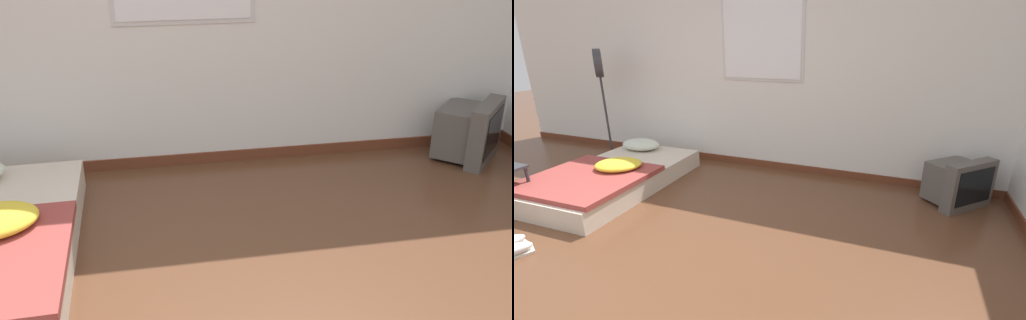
# 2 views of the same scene
# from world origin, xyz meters

# --- Properties ---
(ground_plane) EXTENTS (20.00, 20.00, 0.00)m
(ground_plane) POSITION_xyz_m (0.00, 0.00, 0.00)
(ground_plane) COLOR brown
(wall_back) EXTENTS (8.10, 0.08, 2.60)m
(wall_back) POSITION_xyz_m (0.00, 2.65, 1.29)
(wall_back) COLOR white
(wall_back) RESTS_ON ground_plane
(mattress_bed) EXTENTS (1.15, 1.90, 0.35)m
(mattress_bed) POSITION_xyz_m (-1.25, 1.41, 0.14)
(mattress_bed) COLOR beige
(mattress_bed) RESTS_ON ground_plane
(crt_tv) EXTENTS (0.67, 0.67, 0.49)m
(crt_tv) POSITION_xyz_m (2.33, 2.32, 0.23)
(crt_tv) COLOR #56514C
(crt_tv) RESTS_ON ground_plane
(standing_fan) EXTENTS (0.36, 0.36, 1.48)m
(standing_fan) POSITION_xyz_m (-2.04, 2.19, 1.01)
(standing_fan) COLOR #333338
(standing_fan) RESTS_ON ground_plane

